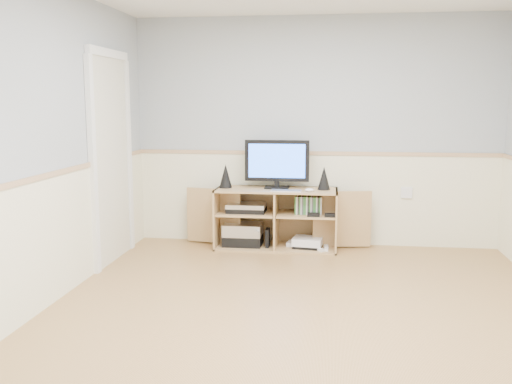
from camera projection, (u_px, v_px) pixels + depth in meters
The scene contains 11 objects.
room at pixel (299, 152), 4.19m from camera, with size 4.04×4.54×2.54m.
media_cabinet at pixel (277, 217), 6.24m from camera, with size 2.04×0.49×0.65m.
monitor at pixel (277, 162), 6.14m from camera, with size 0.69×0.18×0.52m.
speaker_left at pixel (226, 176), 6.21m from camera, with size 0.14×0.14×0.26m, color black.
speaker_right at pixel (324, 178), 6.07m from camera, with size 0.13×0.13×0.25m, color black.
keyboard at pixel (286, 191), 5.98m from camera, with size 0.32×0.13×0.01m, color white.
mouse at pixel (310, 190), 5.95m from camera, with size 0.10×0.06×0.04m, color white.
av_components at pixel (244, 227), 6.25m from camera, with size 0.51×0.31×0.47m.
game_consoles at pixel (307, 243), 6.17m from camera, with size 0.46×0.30×0.11m.
game_cases at pixel (308, 205), 6.10m from camera, with size 0.28×0.14×0.19m, color #3F8C3F.
wall_outlet at pixel (406, 193), 6.21m from camera, with size 0.12×0.03×0.12m, color white.
Camera 1 is at (0.18, -4.07, 1.58)m, focal length 40.00 mm.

